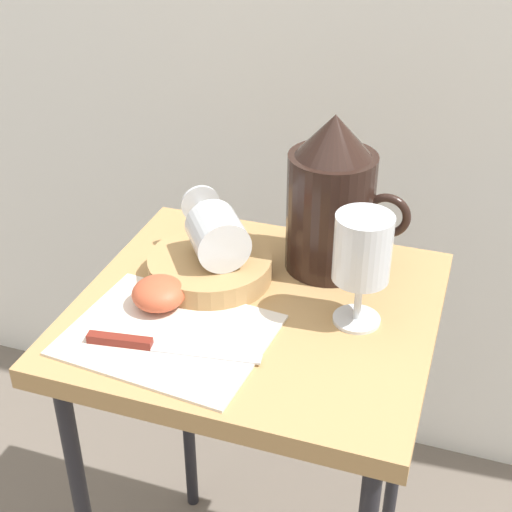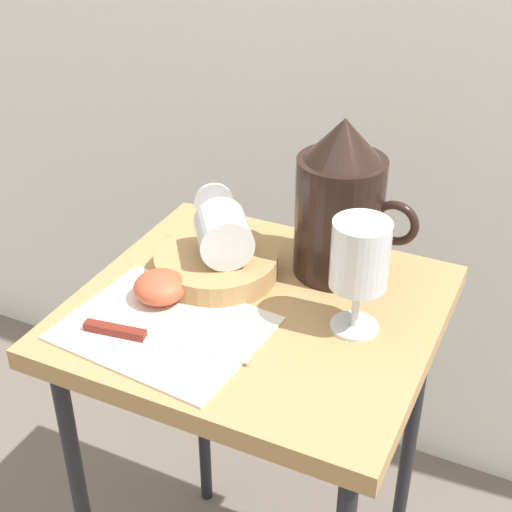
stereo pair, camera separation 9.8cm
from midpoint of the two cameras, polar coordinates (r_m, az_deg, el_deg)
table at (r=1.07m, az=-2.64°, el=-7.36°), size 0.49×0.45×0.69m
linen_napkin at (r=0.98m, az=-9.62°, el=-6.11°), size 0.27×0.22×0.00m
basket_tray at (r=1.07m, az=-6.18°, el=-0.96°), size 0.18×0.18×0.03m
pitcher at (r=1.06m, az=3.19°, el=3.63°), size 0.18×0.13×0.24m
wine_glass_upright at (r=0.93m, az=5.27°, el=0.06°), size 0.07×0.07×0.16m
wine_glass_tipped_near at (r=1.04m, az=-5.73°, el=1.59°), size 0.14×0.16×0.08m
apple_half_left at (r=1.02m, az=-10.26°, el=-2.94°), size 0.07×0.07×0.04m
knife at (r=0.95m, az=-11.34°, el=-6.83°), size 0.23×0.05×0.01m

